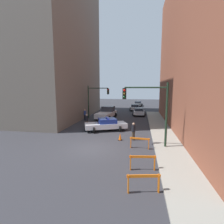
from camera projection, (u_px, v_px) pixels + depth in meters
ground_plane at (92, 149)px, 14.15m from camera, size 120.00×120.00×0.00m
sidewalk_right at (171, 153)px, 13.14m from camera, size 2.40×44.00×0.12m
building_corner_left at (42, 38)px, 27.98m from camera, size 14.00×20.00×25.39m
traffic_light_near at (152, 105)px, 14.04m from camera, size 3.64×0.35×5.20m
traffic_light_far at (95, 97)px, 27.49m from camera, size 3.44×0.35×5.20m
police_car at (106, 124)px, 20.00m from camera, size 5.05×3.45×1.52m
white_truck at (107, 113)px, 27.61m from camera, size 3.05×5.60×1.90m
parked_car_near at (139, 111)px, 31.02m from camera, size 2.28×4.30×1.31m
parked_car_mid at (135, 107)px, 37.42m from camera, size 2.39×4.37×1.31m
parked_car_far at (138, 104)px, 45.98m from camera, size 2.46×4.41×1.31m
pedestrian_crossing at (87, 120)px, 21.67m from camera, size 0.49×0.49×1.66m
pedestrian_corner at (85, 115)px, 26.20m from camera, size 0.47×0.47×1.66m
pedestrian_sidewalk at (133, 131)px, 16.35m from camera, size 0.51×0.51×1.66m
barrier_front at (144, 180)px, 8.17m from camera, size 1.58×0.45×0.90m
barrier_mid at (143, 160)px, 10.43m from camera, size 1.59×0.37×0.90m
barrier_back at (140, 141)px, 14.11m from camera, size 1.60×0.33×0.90m
traffic_cone at (120, 137)px, 16.37m from camera, size 0.36×0.36×0.66m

